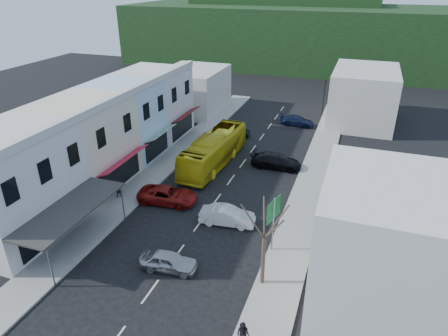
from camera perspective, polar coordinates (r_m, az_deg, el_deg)
ground at (r=32.23m, az=-3.58°, el=-7.96°), size 120.00×120.00×0.00m
sidewalk_left at (r=42.93m, az=-7.70°, el=1.12°), size 3.00×52.00×0.15m
sidewalk_right at (r=39.00m, az=12.45°, el=-1.98°), size 3.00×52.00×0.15m
shopfront_row at (r=40.06m, az=-17.66°, el=4.33°), size 8.25×30.00×8.00m
right_building at (r=24.97m, az=22.55°, el=-10.36°), size 8.00×9.00×8.00m
distant_block_left at (r=58.24m, az=-4.37°, el=11.05°), size 8.00×10.00×6.00m
distant_block_right at (r=56.39m, az=19.27°, el=9.71°), size 8.00×12.00×7.00m
hillside at (r=91.11m, az=12.17°, el=18.40°), size 80.00×26.00×14.00m
bus at (r=41.15m, az=-1.43°, el=2.48°), size 3.13×11.72×3.10m
car_silver at (r=27.64m, az=-7.92°, el=-12.99°), size 4.56×2.24×1.40m
car_white at (r=31.80m, az=0.47°, el=-6.90°), size 4.58×2.31×1.40m
car_red at (r=34.97m, az=-8.05°, el=-3.88°), size 4.78×2.39×1.40m
car_black_near at (r=41.16m, az=7.45°, el=0.96°), size 4.54×1.93×1.40m
car_black_far at (r=48.92m, az=1.33°, el=5.34°), size 4.58×2.30×1.40m
car_navy_far at (r=53.37m, az=10.38°, el=6.70°), size 4.54×1.95×1.40m
pedestrian_left at (r=36.31m, az=-14.85°, el=-2.82°), size 0.57×0.70×1.70m
pedestrian_right at (r=22.66m, az=2.74°, el=-22.58°), size 0.75×0.52×1.70m
direction_sign at (r=28.30m, az=6.99°, el=-8.15°), size 1.15×2.07×4.37m
street_tree at (r=24.66m, az=5.77°, el=-10.05°), size 3.73×3.73×7.04m
traffic_signal at (r=57.30m, az=14.07°, el=9.68°), size 0.86×1.21×5.19m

